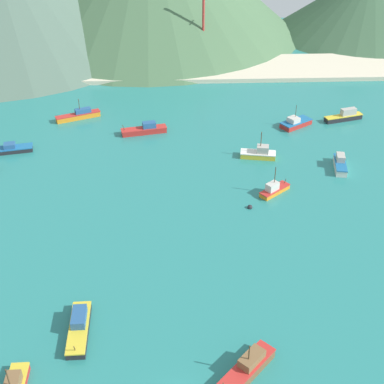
{
  "coord_description": "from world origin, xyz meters",
  "views": [
    {
      "loc": [
        -0.03,
        -38.83,
        54.94
      ],
      "look_at": [
        3.18,
        41.59,
        2.75
      ],
      "focal_mm": 49.36,
      "sensor_mm": 36.0,
      "label": 1
    }
  ],
  "objects_px": {
    "fishing_boat_8": "(145,130)",
    "fishing_boat_12": "(14,148)",
    "fishing_boat_9": "(274,189)",
    "fishing_boat_7": "(345,116)",
    "fishing_boat_1": "(247,369)",
    "fishing_boat_5": "(296,123)",
    "buoy_0": "(250,207)",
    "fishing_boat_15": "(259,153)",
    "radio_tower": "(203,24)",
    "fishing_boat_0": "(340,164)",
    "fishing_boat_3": "(79,327)",
    "fishing_boat_4": "(79,115)"
  },
  "relations": [
    {
      "from": "fishing_boat_0",
      "to": "fishing_boat_9",
      "type": "height_order",
      "value": "fishing_boat_9"
    },
    {
      "from": "fishing_boat_5",
      "to": "fishing_boat_12",
      "type": "height_order",
      "value": "fishing_boat_5"
    },
    {
      "from": "fishing_boat_15",
      "to": "fishing_boat_5",
      "type": "bearing_deg",
      "value": 53.58
    },
    {
      "from": "fishing_boat_4",
      "to": "fishing_boat_15",
      "type": "relative_size",
      "value": 1.38
    },
    {
      "from": "fishing_boat_3",
      "to": "fishing_boat_5",
      "type": "distance_m",
      "value": 74.99
    },
    {
      "from": "fishing_boat_3",
      "to": "fishing_boat_8",
      "type": "distance_m",
      "value": 60.12
    },
    {
      "from": "fishing_boat_0",
      "to": "buoy_0",
      "type": "distance_m",
      "value": 24.58
    },
    {
      "from": "fishing_boat_9",
      "to": "fishing_boat_15",
      "type": "bearing_deg",
      "value": 93.16
    },
    {
      "from": "fishing_boat_4",
      "to": "fishing_boat_12",
      "type": "height_order",
      "value": "fishing_boat_4"
    },
    {
      "from": "fishing_boat_7",
      "to": "fishing_boat_12",
      "type": "relative_size",
      "value": 1.23
    },
    {
      "from": "fishing_boat_9",
      "to": "fishing_boat_5",
      "type": "bearing_deg",
      "value": 70.71
    },
    {
      "from": "fishing_boat_8",
      "to": "fishing_boat_9",
      "type": "xyz_separation_m",
      "value": [
        25.44,
        -26.6,
        -0.01
      ]
    },
    {
      "from": "fishing_boat_5",
      "to": "fishing_boat_15",
      "type": "xyz_separation_m",
      "value": [
        -10.85,
        -14.71,
        0.09
      ]
    },
    {
      "from": "fishing_boat_15",
      "to": "buoy_0",
      "type": "distance_m",
      "value": 19.34
    },
    {
      "from": "fishing_boat_4",
      "to": "fishing_boat_9",
      "type": "height_order",
      "value": "fishing_boat_9"
    },
    {
      "from": "fishing_boat_8",
      "to": "fishing_boat_1",
      "type": "bearing_deg",
      "value": -77.52
    },
    {
      "from": "fishing_boat_9",
      "to": "fishing_boat_12",
      "type": "bearing_deg",
      "value": 160.62
    },
    {
      "from": "fishing_boat_7",
      "to": "fishing_boat_8",
      "type": "relative_size",
      "value": 0.91
    },
    {
      "from": "fishing_boat_4",
      "to": "fishing_boat_8",
      "type": "distance_m",
      "value": 18.38
    },
    {
      "from": "fishing_boat_12",
      "to": "fishing_boat_15",
      "type": "distance_m",
      "value": 52.97
    },
    {
      "from": "fishing_boat_4",
      "to": "fishing_boat_0",
      "type": "bearing_deg",
      "value": -24.67
    },
    {
      "from": "fishing_boat_4",
      "to": "fishing_boat_8",
      "type": "height_order",
      "value": "fishing_boat_4"
    },
    {
      "from": "fishing_boat_8",
      "to": "fishing_boat_12",
      "type": "height_order",
      "value": "fishing_boat_8"
    },
    {
      "from": "fishing_boat_7",
      "to": "radio_tower",
      "type": "xyz_separation_m",
      "value": [
        -32.06,
        40.07,
        11.5
      ]
    },
    {
      "from": "fishing_boat_5",
      "to": "fishing_boat_7",
      "type": "xyz_separation_m",
      "value": [
        12.54,
        2.89,
        0.16
      ]
    },
    {
      "from": "fishing_boat_0",
      "to": "fishing_boat_5",
      "type": "height_order",
      "value": "fishing_boat_5"
    },
    {
      "from": "fishing_boat_9",
      "to": "fishing_boat_15",
      "type": "height_order",
      "value": "fishing_boat_15"
    },
    {
      "from": "fishing_boat_15",
      "to": "fishing_boat_12",
      "type": "bearing_deg",
      "value": 174.85
    },
    {
      "from": "fishing_boat_1",
      "to": "fishing_boat_3",
      "type": "relative_size",
      "value": 0.92
    },
    {
      "from": "fishing_boat_3",
      "to": "fishing_boat_15",
      "type": "bearing_deg",
      "value": 56.32
    },
    {
      "from": "fishing_boat_5",
      "to": "fishing_boat_9",
      "type": "bearing_deg",
      "value": -109.29
    },
    {
      "from": "fishing_boat_12",
      "to": "buoy_0",
      "type": "bearing_deg",
      "value": -26.0
    },
    {
      "from": "fishing_boat_5",
      "to": "fishing_boat_8",
      "type": "xyz_separation_m",
      "value": [
        -35.51,
        -2.18,
        0.01
      ]
    },
    {
      "from": "fishing_boat_15",
      "to": "buoy_0",
      "type": "xyz_separation_m",
      "value": [
        -4.43,
        -18.81,
        -0.8
      ]
    },
    {
      "from": "fishing_boat_7",
      "to": "fishing_boat_8",
      "type": "distance_m",
      "value": 48.32
    },
    {
      "from": "fishing_boat_1",
      "to": "fishing_boat_5",
      "type": "xyz_separation_m",
      "value": [
        20.54,
        69.84,
        -0.11
      ]
    },
    {
      "from": "fishing_boat_3",
      "to": "fishing_boat_12",
      "type": "bearing_deg",
      "value": 112.28
    },
    {
      "from": "fishing_boat_3",
      "to": "fishing_boat_15",
      "type": "relative_size",
      "value": 1.22
    },
    {
      "from": "fishing_boat_1",
      "to": "radio_tower",
      "type": "xyz_separation_m",
      "value": [
        1.02,
        112.81,
        11.55
      ]
    },
    {
      "from": "fishing_boat_5",
      "to": "fishing_boat_9",
      "type": "xyz_separation_m",
      "value": [
        -10.08,
        -28.78,
        0.01
      ]
    },
    {
      "from": "fishing_boat_8",
      "to": "fishing_boat_12",
      "type": "relative_size",
      "value": 1.35
    },
    {
      "from": "fishing_boat_8",
      "to": "fishing_boat_15",
      "type": "relative_size",
      "value": 1.38
    },
    {
      "from": "fishing_boat_5",
      "to": "radio_tower",
      "type": "height_order",
      "value": "radio_tower"
    },
    {
      "from": "fishing_boat_3",
      "to": "fishing_boat_15",
      "type": "xyz_separation_m",
      "value": [
        31.46,
        47.21,
        0.1
      ]
    },
    {
      "from": "fishing_boat_1",
      "to": "fishing_boat_5",
      "type": "relative_size",
      "value": 1.05
    },
    {
      "from": "fishing_boat_1",
      "to": "fishing_boat_4",
      "type": "distance_m",
      "value": 82.32
    },
    {
      "from": "fishing_boat_0",
      "to": "fishing_boat_7",
      "type": "height_order",
      "value": "fishing_boat_7"
    },
    {
      "from": "fishing_boat_3",
      "to": "fishing_boat_8",
      "type": "bearing_deg",
      "value": 83.51
    },
    {
      "from": "fishing_boat_12",
      "to": "fishing_boat_15",
      "type": "relative_size",
      "value": 1.02
    },
    {
      "from": "fishing_boat_0",
      "to": "buoy_0",
      "type": "height_order",
      "value": "fishing_boat_0"
    }
  ]
}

